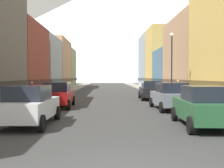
{
  "coord_description": "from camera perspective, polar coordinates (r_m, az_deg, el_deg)",
  "views": [
    {
      "loc": [
        -0.36,
        -5.95,
        2.17
      ],
      "look_at": [
        0.42,
        35.63,
        1.09
      ],
      "focal_mm": 45.69,
      "sensor_mm": 36.0,
      "label": 1
    }
  ],
  "objects": [
    {
      "name": "car_left_0",
      "position": [
        13.22,
        -16.18,
        -4.09
      ],
      "size": [
        2.12,
        4.43,
        1.78
      ],
      "color": "silver",
      "rests_on": "ground"
    },
    {
      "name": "sidewalk_left",
      "position": [
        41.42,
        -9.25,
        -1.43
      ],
      "size": [
        2.5,
        100.0,
        0.15
      ],
      "primitive_type": "cube",
      "color": "gray",
      "rests_on": "ground"
    },
    {
      "name": "storefront_right_3",
      "position": [
        46.22,
        14.48,
        2.59
      ],
      "size": [
        9.35,
        9.09,
        6.43
      ],
      "color": "slate",
      "rests_on": "ground"
    },
    {
      "name": "car_right_0",
      "position": [
        12.86,
        17.86,
        -4.26
      ],
      "size": [
        2.25,
        4.48,
        1.78
      ],
      "color": "#265933",
      "rests_on": "ground"
    },
    {
      "name": "mountain_backdrop",
      "position": [
        271.49,
        4.35,
        11.75
      ],
      "size": [
        340.82,
        340.82,
        101.15
      ],
      "primitive_type": "cone",
      "color": "silver",
      "rests_on": "ground"
    },
    {
      "name": "storefront_right_5",
      "position": [
        65.78,
        9.28,
        4.44
      ],
      "size": [
        8.16,
        12.36,
        11.52
      ],
      "color": "#99A5B2",
      "rests_on": "ground"
    },
    {
      "name": "storefront_left_5",
      "position": [
        63.73,
        -11.76,
        3.03
      ],
      "size": [
        9.61,
        8.66,
        8.14
      ],
      "color": "#8C9966",
      "rests_on": "ground"
    },
    {
      "name": "trash_bin_right",
      "position": [
        18.36,
        20.41,
        -3.38
      ],
      "size": [
        0.59,
        0.59,
        0.98
      ],
      "color": "#4C5156",
      "rests_on": "sidewalk_right"
    },
    {
      "name": "car_right_2",
      "position": [
        27.02,
        7.78,
        -1.22
      ],
      "size": [
        2.2,
        4.46,
        1.78
      ],
      "color": "black",
      "rests_on": "ground"
    },
    {
      "name": "sidewalk_right",
      "position": [
        41.53,
        8.09,
        -1.42
      ],
      "size": [
        2.5,
        100.0,
        0.15
      ],
      "primitive_type": "cube",
      "color": "gray",
      "rests_on": "ground"
    },
    {
      "name": "potted_plant_0",
      "position": [
        26.88,
        14.83,
        -1.68
      ],
      "size": [
        0.67,
        0.67,
        1.03
      ],
      "color": "brown",
      "rests_on": "sidewalk_right"
    },
    {
      "name": "storefront_right_2",
      "position": [
        35.64,
        17.79,
        5.0
      ],
      "size": [
        7.54,
        12.39,
        9.11
      ],
      "color": "tan",
      "rests_on": "ground"
    },
    {
      "name": "pedestrian_2",
      "position": [
        27.1,
        13.05,
        -1.13
      ],
      "size": [
        0.36,
        0.36,
        1.73
      ],
      "color": "brown",
      "rests_on": "sidewalk_right"
    },
    {
      "name": "streetlamp_right",
      "position": [
        25.62,
        11.87,
        5.52
      ],
      "size": [
        0.36,
        0.36,
        5.86
      ],
      "color": "black",
      "rests_on": "sidewalk_right"
    },
    {
      "name": "pedestrian_0",
      "position": [
        23.23,
        -15.76,
        -1.69
      ],
      "size": [
        0.36,
        0.36,
        1.64
      ],
      "color": "maroon",
      "rests_on": "sidewalk_left"
    },
    {
      "name": "car_right_1",
      "position": [
        18.98,
        11.61,
        -2.38
      ],
      "size": [
        2.17,
        4.45,
        1.78
      ],
      "color": "slate",
      "rests_on": "ground"
    },
    {
      "name": "storefront_left_3",
      "position": [
        42.88,
        -16.95,
        3.57
      ],
      "size": [
        9.43,
        9.54,
        7.85
      ],
      "color": "#99A5B2",
      "rests_on": "ground"
    },
    {
      "name": "storefront_left_4",
      "position": [
        53.28,
        -12.73,
        3.73
      ],
      "size": [
        7.5,
        11.68,
        8.9
      ],
      "color": "tan",
      "rests_on": "ground"
    },
    {
      "name": "car_left_1",
      "position": [
        20.38,
        -10.79,
        -2.12
      ],
      "size": [
        2.13,
        4.43,
        1.78
      ],
      "color": "#9E1111",
      "rests_on": "ground"
    },
    {
      "name": "storefront_right_4",
      "position": [
        55.05,
        11.8,
        4.9
      ],
      "size": [
        9.03,
        8.83,
        11.31
      ],
      "color": "#D8B259",
      "rests_on": "ground"
    }
  ]
}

